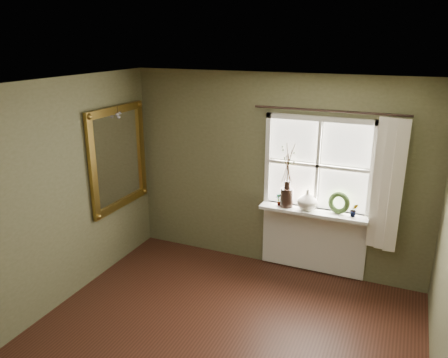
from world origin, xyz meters
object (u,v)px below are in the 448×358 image
cream_vase (307,200)px  gilt_mirror (118,158)px  wreath (339,205)px  dark_jug (287,198)px

cream_vase → gilt_mirror: (-2.43, -0.57, 0.43)m
wreath → gilt_mirror: bearing=-153.9°
cream_vase → gilt_mirror: bearing=-166.9°
dark_jug → cream_vase: size_ratio=0.92×
wreath → cream_vase: bearing=-160.1°
cream_vase → wreath: bearing=5.9°
dark_jug → gilt_mirror: size_ratio=0.18×
wreath → gilt_mirror: size_ratio=0.20×
cream_vase → wreath: 0.39m
cream_vase → wreath: (0.39, 0.04, -0.03)m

